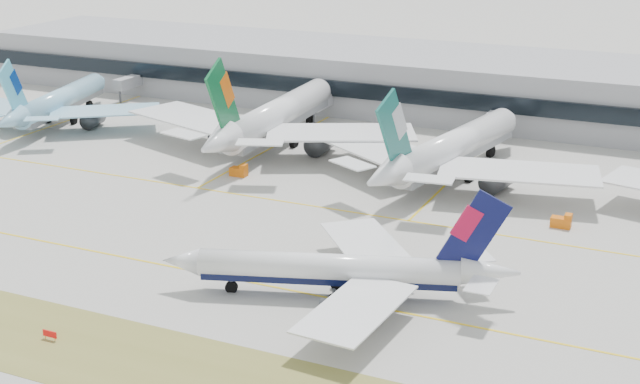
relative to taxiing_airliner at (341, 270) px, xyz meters
The scene contains 9 objects.
ground 19.31m from the taxiing_airliner, 167.95° to the left, with size 3000.00×3000.00×0.00m, color #9A9890.
taxiing_airliner is the anchor object (origin of this frame).
widebody_korean 122.20m from the taxiing_airliner, 149.06° to the left, with size 56.31×56.11×20.64m.
widebody_eva 81.38m from the taxiing_airliner, 124.18° to the left, with size 71.04×69.54×25.35m.
widebody_cathay 60.31m from the taxiing_airliner, 91.77° to the left, with size 65.08×64.47×23.56m.
terminal 120.24m from the taxiing_airliner, 98.82° to the left, with size 280.00×43.10×15.00m.
hold_sign_left 41.06m from the taxiing_airliner, 136.70° to the right, with size 2.20×0.15×1.35m.
gse_c 48.65m from the taxiing_airliner, 60.20° to the left, with size 3.55×2.00×2.60m.
gse_b 61.26m from the taxiing_airliner, 133.51° to the left, with size 3.55×2.00×2.60m.
Camera 1 is at (64.74, -112.60, 56.46)m, focal length 50.00 mm.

